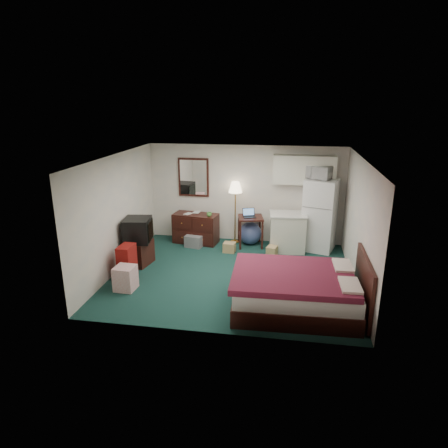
% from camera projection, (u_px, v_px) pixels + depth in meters
% --- Properties ---
extents(floor, '(5.00, 4.50, 0.01)m').
position_uv_depth(floor, '(232.00, 275.00, 8.54)').
color(floor, '#163733').
rests_on(floor, ground).
extents(ceiling, '(5.00, 4.50, 0.01)m').
position_uv_depth(ceiling, '(233.00, 158.00, 7.79)').
color(ceiling, silver).
rests_on(ceiling, walls).
extents(walls, '(5.01, 4.51, 2.50)m').
position_uv_depth(walls, '(233.00, 219.00, 8.16)').
color(walls, silver).
rests_on(walls, floor).
extents(mirror, '(0.80, 0.06, 1.00)m').
position_uv_depth(mirror, '(194.00, 177.00, 10.34)').
color(mirror, white).
rests_on(mirror, walls).
extents(upper_cabinets, '(1.50, 0.35, 0.70)m').
position_uv_depth(upper_cabinets, '(304.00, 170.00, 9.68)').
color(upper_cabinets, silver).
rests_on(upper_cabinets, walls).
extents(headboard, '(0.06, 1.56, 1.00)m').
position_uv_depth(headboard, '(364.00, 285.00, 6.82)').
color(headboard, black).
rests_on(headboard, walls).
extents(dresser, '(1.19, 0.67, 0.77)m').
position_uv_depth(dresser, '(196.00, 228.00, 10.35)').
color(dresser, black).
rests_on(dresser, floor).
extents(floor_lamp, '(0.40, 0.40, 1.60)m').
position_uv_depth(floor_lamp, '(235.00, 212.00, 10.26)').
color(floor_lamp, '#C88730').
rests_on(floor_lamp, floor).
extents(desk, '(0.71, 0.71, 0.77)m').
position_uv_depth(desk, '(250.00, 231.00, 10.12)').
color(desk, black).
rests_on(desk, floor).
extents(exercise_ball, '(0.68, 0.68, 0.58)m').
position_uv_depth(exercise_ball, '(250.00, 233.00, 10.26)').
color(exercise_ball, '#3E4C81').
rests_on(exercise_ball, floor).
extents(kitchen_counter, '(0.89, 0.71, 0.92)m').
position_uv_depth(kitchen_counter, '(287.00, 233.00, 9.79)').
color(kitchen_counter, silver).
rests_on(kitchen_counter, floor).
extents(fridge, '(0.91, 0.91, 1.77)m').
position_uv_depth(fridge, '(320.00, 215.00, 9.74)').
color(fridge, white).
rests_on(fridge, floor).
extents(bed, '(2.18, 1.73, 0.68)m').
position_uv_depth(bed, '(295.00, 291.00, 7.07)').
color(bed, '#4B1326').
rests_on(bed, floor).
extents(tv_stand, '(0.64, 0.69, 0.55)m').
position_uv_depth(tv_stand, '(138.00, 252.00, 9.03)').
color(tv_stand, black).
rests_on(tv_stand, floor).
extents(suitcase, '(0.29, 0.45, 0.71)m').
position_uv_depth(suitcase, '(127.00, 262.00, 8.30)').
color(suitcase, '#7E0905').
rests_on(suitcase, floor).
extents(retail_box, '(0.40, 0.40, 0.48)m').
position_uv_depth(retail_box, '(125.00, 278.00, 7.82)').
color(retail_box, white).
rests_on(retail_box, floor).
extents(file_bin, '(0.48, 0.40, 0.30)m').
position_uv_depth(file_bin, '(194.00, 241.00, 10.12)').
color(file_bin, slate).
rests_on(file_bin, floor).
extents(cardboard_box_a, '(0.30, 0.26, 0.24)m').
position_uv_depth(cardboard_box_a, '(229.00, 247.00, 9.77)').
color(cardboard_box_a, tan).
rests_on(cardboard_box_a, floor).
extents(cardboard_box_b, '(0.28, 0.31, 0.26)m').
position_uv_depth(cardboard_box_b, '(272.00, 252.00, 9.47)').
color(cardboard_box_b, tan).
rests_on(cardboard_box_b, floor).
extents(laptop, '(0.37, 0.33, 0.21)m').
position_uv_depth(laptop, '(249.00, 213.00, 9.93)').
color(laptop, black).
rests_on(laptop, desk).
extents(crt_tv, '(0.66, 0.70, 0.53)m').
position_uv_depth(crt_tv, '(138.00, 230.00, 8.84)').
color(crt_tv, black).
rests_on(crt_tv, tv_stand).
extents(microwave, '(0.65, 0.54, 0.38)m').
position_uv_depth(microwave, '(320.00, 171.00, 9.47)').
color(microwave, white).
rests_on(microwave, fridge).
extents(book_a, '(0.15, 0.08, 0.21)m').
position_uv_depth(book_a, '(186.00, 210.00, 10.24)').
color(book_a, tan).
rests_on(book_a, dresser).
extents(book_b, '(0.17, 0.04, 0.23)m').
position_uv_depth(book_b, '(193.00, 208.00, 10.34)').
color(book_b, tan).
rests_on(book_b, dresser).
extents(mug, '(0.16, 0.15, 0.13)m').
position_uv_depth(mug, '(209.00, 214.00, 10.01)').
color(mug, '#519D41').
rests_on(mug, dresser).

